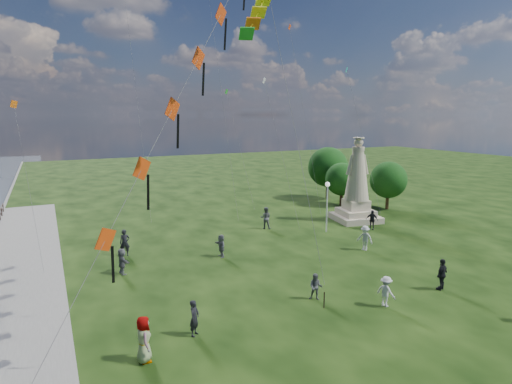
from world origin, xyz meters
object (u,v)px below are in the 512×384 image
person_10 (144,339)px  statue (357,190)px  person_3 (442,274)px  person_5 (122,261)px  person_2 (386,291)px  person_0 (194,318)px  lamppost (327,196)px  person_7 (266,218)px  person_9 (372,220)px  person_1 (316,287)px  person_11 (221,246)px  person_6 (125,243)px  person_8 (365,238)px

person_10 → statue: bearing=-55.4°
statue → person_3: size_ratio=4.28×
person_3 → person_5: 19.38m
statue → person_2: (-10.64, -15.49, -2.17)m
person_0 → person_2: bearing=-55.4°
lamppost → person_0: size_ratio=2.58×
person_3 → person_7: size_ratio=0.95×
person_9 → person_7: bearing=-156.3°
person_1 → person_3: size_ratio=0.80×
person_2 → person_11: person_2 is taller
person_3 → person_10: bearing=-16.7°
person_10 → person_11: bearing=-33.8°
person_0 → person_1: size_ratio=1.14×
person_5 → person_7: 14.48m
person_7 → person_10: bearing=82.4°
statue → person_5: (-22.34, -4.52, -2.15)m
person_1 → person_11: 9.23m
person_6 → person_10: size_ratio=0.99×
person_7 → person_10: 21.55m
person_9 → lamppost: bearing=-143.6°
statue → person_11: bearing=-154.6°
person_0 → person_11: 11.05m
statue → person_9: statue is taller
person_2 → person_9: person_9 is taller
person_6 → person_9: bearing=2.0°
person_1 → person_9: (12.71, 10.01, 0.14)m
person_0 → statue: bearing=-12.6°
statue → person_9: bearing=-94.0°
statue → person_8: statue is taller
person_9 → person_11: 14.68m
person_3 → person_10: (-16.97, 0.20, 0.05)m
lamppost → person_3: bearing=-95.8°
person_3 → person_11: size_ratio=1.13×
person_11 → person_9: bearing=96.1°
person_3 → person_9: 13.21m
person_10 → person_11: size_ratio=1.19×
lamppost → person_6: size_ratio=2.26×
statue → lamppost: (-4.86, -2.06, 0.16)m
person_5 → person_10: bearing=167.8°
lamppost → person_8: size_ratio=2.34×
person_1 → person_7: bearing=113.2°
person_10 → person_7: bearing=-39.3°
person_1 → person_7: person_7 is taller
person_0 → person_11: size_ratio=1.04×
lamppost → person_6: lamppost is taller
person_3 → person_9: bearing=-130.1°
person_1 → person_9: person_9 is taller
statue → person_1: bearing=-125.4°
person_0 → person_7: person_7 is taller
statue → person_10: (-23.17, -15.05, -2.02)m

